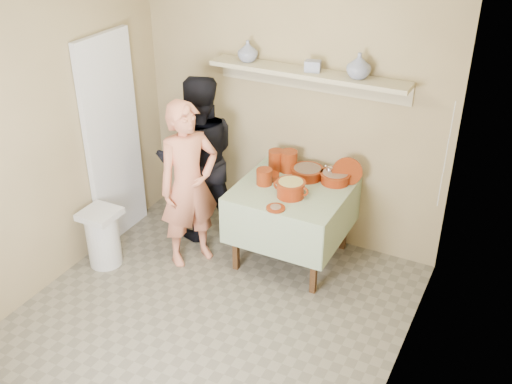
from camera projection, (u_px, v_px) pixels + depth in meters
The scene contains 22 objects.
ground at pixel (197, 332), 4.78m from camera, with size 3.50×3.50×0.00m, color #6E6757.
tile_panel at pixel (113, 140), 5.61m from camera, with size 0.06×0.70×2.00m, color silver.
plate_stack_a at pixel (276, 160), 5.56m from camera, with size 0.15×0.15×0.19m, color #6E1E06.
plate_stack_b at pixel (289, 161), 5.54m from camera, with size 0.16×0.16×0.20m, color #6E1E06.
bowl_stack at pixel (264, 177), 5.32m from camera, with size 0.14×0.14×0.14m, color #6E1E06.
empty_bowl at pixel (270, 176), 5.44m from camera, with size 0.16×0.16×0.05m, color #6E1E06.
propped_lid at pixel (347, 172), 5.31m from camera, with size 0.27×0.27×0.02m, color #6E1E06.
vase_right at pixel (359, 66), 4.90m from camera, with size 0.20×0.20×0.21m, color navy.
vase_left at pixel (248, 51), 5.32m from camera, with size 0.18×0.18×0.19m, color navy.
ceramic_box at pixel (313, 66), 5.08m from camera, with size 0.13×0.09×0.09m, color navy.
person_cook at pixel (189, 185), 5.30m from camera, with size 0.57×0.37×1.56m, color #D3795B.
person_helper at pixel (199, 159), 5.67m from camera, with size 0.80×0.62×1.64m, color black.
room_shell at pixel (185, 149), 3.99m from camera, with size 3.04×3.54×2.62m.
serving_table at pixel (293, 199), 5.36m from camera, with size 0.97×0.97×0.76m.
cazuela_meat_a at pixel (307, 172), 5.44m from camera, with size 0.30×0.30×0.10m.
cazuela_meat_b at pixel (335, 177), 5.36m from camera, with size 0.28×0.28×0.10m.
ladle at pixel (330, 170), 5.36m from camera, with size 0.08×0.26×0.19m.
cazuela_rice at pixel (291, 188), 5.12m from camera, with size 0.33×0.25×0.14m.
front_plate at pixel (276, 208), 4.97m from camera, with size 0.16×0.16×0.03m.
wall_shelf at pixel (308, 75), 5.17m from camera, with size 1.80×0.25×0.21m.
trash_bin at pixel (103, 237), 5.47m from camera, with size 0.32×0.32×0.56m.
electrical_cord at pixel (446, 156), 4.74m from camera, with size 0.01×0.05×0.90m.
Camera 1 is at (2.07, -3.02, 3.30)m, focal length 42.00 mm.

